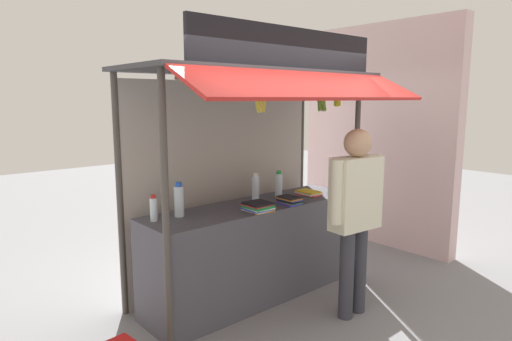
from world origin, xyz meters
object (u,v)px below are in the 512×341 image
at_px(magazine_stack_far_left, 258,207).
at_px(magazine_stack_right, 309,193).
at_px(water_bottle_center, 179,200).
at_px(water_bottle_front_right, 154,209).
at_px(banana_bunch_rightmost, 261,104).
at_px(banana_bunch_leftmost, 337,100).
at_px(banana_bunch_inner_right, 322,103).
at_px(water_bottle_far_right, 256,187).
at_px(vendor_person, 355,206).
at_px(water_bottle_back_left, 279,185).
at_px(magazine_stack_back_right, 289,200).

bearing_deg(magazine_stack_far_left, magazine_stack_right, 10.88).
distance_m(water_bottle_center, magazine_stack_right, 1.59).
xyz_separation_m(water_bottle_front_right, water_bottle_center, (0.25, -0.01, 0.04)).
bearing_deg(banana_bunch_rightmost, water_bottle_center, 133.68).
xyz_separation_m(water_bottle_front_right, banana_bunch_leftmost, (1.80, -0.55, 0.94)).
relative_size(magazine_stack_far_left, banana_bunch_leftmost, 1.22).
bearing_deg(magazine_stack_far_left, banana_bunch_inner_right, -18.21).
bearing_deg(banana_bunch_inner_right, banana_bunch_rightmost, -179.86).
height_order(water_bottle_far_right, vendor_person, vendor_person).
relative_size(water_bottle_front_right, banana_bunch_leftmost, 1.06).
distance_m(water_bottle_back_left, banana_bunch_inner_right, 1.03).
relative_size(water_bottle_far_right, banana_bunch_rightmost, 1.08).
distance_m(banana_bunch_leftmost, banana_bunch_rightmost, 1.04).
height_order(water_bottle_back_left, banana_bunch_rightmost, banana_bunch_rightmost).
height_order(water_bottle_front_right, banana_bunch_inner_right, banana_bunch_inner_right).
relative_size(magazine_stack_far_left, vendor_person, 0.15).
xyz_separation_m(water_bottle_center, banana_bunch_inner_right, (1.32, -0.54, 0.87)).
bearing_deg(magazine_stack_right, banana_bunch_leftmost, -93.17).
height_order(water_bottle_back_left, vendor_person, vendor_person).
height_order(water_bottle_back_left, water_bottle_front_right, water_bottle_back_left).
height_order(banana_bunch_inner_right, vendor_person, banana_bunch_inner_right).
relative_size(magazine_stack_back_right, banana_bunch_rightmost, 0.92).
height_order(banana_bunch_leftmost, vendor_person, banana_bunch_leftmost).
bearing_deg(magazine_stack_back_right, water_bottle_far_right, 108.85).
distance_m(water_bottle_back_left, magazine_stack_back_right, 0.36).
height_order(water_bottle_far_right, magazine_stack_right, water_bottle_far_right).
xyz_separation_m(water_bottle_back_left, water_bottle_far_right, (-0.28, 0.07, -0.00)).
bearing_deg(magazine_stack_far_left, water_bottle_front_right, 159.94).
relative_size(magazine_stack_right, vendor_person, 0.16).
bearing_deg(water_bottle_far_right, magazine_stack_back_right, -71.15).
relative_size(water_bottle_back_left, water_bottle_front_right, 1.23).
height_order(water_bottle_back_left, water_bottle_center, water_bottle_center).
distance_m(water_bottle_center, banana_bunch_leftmost, 1.87).
bearing_deg(magazine_stack_far_left, water_bottle_back_left, 28.84).
bearing_deg(banana_bunch_inner_right, water_bottle_back_left, 97.17).
bearing_deg(water_bottle_front_right, magazine_stack_far_left, -20.06).
relative_size(water_bottle_far_right, magazine_stack_right, 1.00).
height_order(water_bottle_back_left, magazine_stack_right, water_bottle_back_left).
xyz_separation_m(magazine_stack_back_right, banana_bunch_leftmost, (0.45, -0.22, 1.01)).
xyz_separation_m(water_bottle_front_right, vendor_person, (1.50, -1.04, -0.02)).
xyz_separation_m(water_bottle_front_right, banana_bunch_inner_right, (1.56, -0.55, 0.91)).
height_order(magazine_stack_far_left, banana_bunch_inner_right, banana_bunch_inner_right).
distance_m(water_bottle_front_right, banana_bunch_leftmost, 2.10).
bearing_deg(vendor_person, magazine_stack_far_left, -45.26).
xyz_separation_m(water_bottle_back_left, banana_bunch_leftmost, (0.31, -0.53, 0.91)).
relative_size(water_bottle_back_left, water_bottle_far_right, 1.02).
height_order(water_bottle_far_right, magazine_stack_far_left, water_bottle_far_right).
relative_size(water_bottle_back_left, banana_bunch_inner_right, 1.08).
distance_m(water_bottle_far_right, vendor_person, 1.12).
bearing_deg(water_bottle_center, water_bottle_back_left, -0.31).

